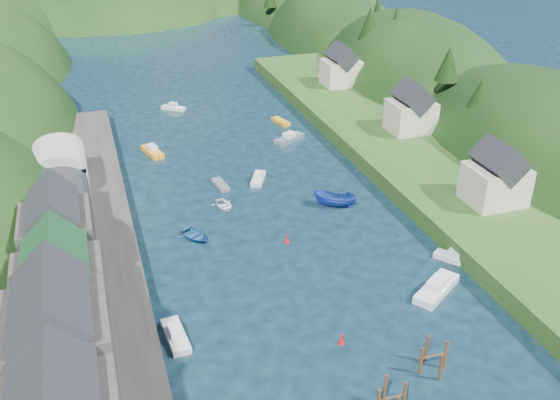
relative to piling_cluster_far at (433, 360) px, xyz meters
name	(u,v)px	position (x,y,z in m)	size (l,w,h in m)	color
ground	(237,161)	(-5.18, 50.90, -1.24)	(600.00, 600.00, 0.00)	black
hillside_right	(411,121)	(39.82, 75.90, -8.66)	(36.00, 245.56, 48.00)	black
far_hills	(149,46)	(-3.97, 174.90, -12.04)	(103.00, 68.00, 44.00)	black
hill_trees	(223,65)	(-3.38, 66.06, 9.89)	(89.17, 152.46, 12.40)	black
quay_left	(88,291)	(-29.18, 20.90, -0.24)	(12.00, 110.00, 2.00)	#2D2B28
terrace_left_grass	(17,301)	(-36.18, 20.90, 0.01)	(12.00, 110.00, 2.50)	#234719
quayside_buildings	(60,328)	(-31.18, 7.29, 5.84)	(8.00, 35.84, 12.90)	#2D2B28
boat_sheds	(60,182)	(-31.18, 39.90, 4.03)	(7.00, 21.00, 7.50)	#2D2D30
terrace_right	(410,159)	(19.82, 40.90, -0.04)	(16.00, 120.00, 2.40)	#234719
right_bank_cottages	(405,111)	(22.82, 49.23, 4.60)	(9.00, 59.24, 8.41)	beige
piling_cluster_far	(433,360)	(0.00, 0.00, 0.00)	(3.01, 2.83, 3.63)	#382314
channel_buoy_near	(342,339)	(-6.36, 5.98, -0.76)	(0.70, 0.70, 1.10)	#B20E12
channel_buoy_far	(287,239)	(-5.48, 25.17, -0.76)	(0.70, 0.70, 1.10)	#B20E12
moored_boats	(292,242)	(-5.20, 24.12, -0.63)	(38.49, 95.82, 2.25)	#1B5094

